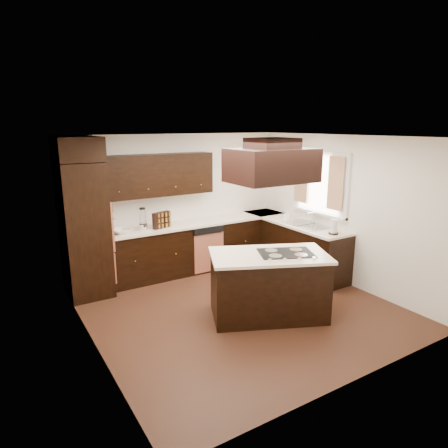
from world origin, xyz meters
The scene contains 30 objects.
floor centered at (0.00, 0.00, -0.01)m, with size 4.20×4.20×0.02m, color #542D1C.
ceiling centered at (0.00, 0.00, 2.51)m, with size 4.20×4.20×0.02m, color white.
wall_back centered at (0.00, 2.11, 1.25)m, with size 4.20×0.02×2.50m, color white.
wall_front centered at (0.00, -2.11, 1.25)m, with size 4.20×0.02×2.50m, color white.
wall_left centered at (-2.11, 0.00, 1.25)m, with size 0.02×4.20×2.50m, color white.
wall_right centered at (2.11, 0.00, 1.25)m, with size 0.02×4.20×2.50m, color white.
oven_column centered at (-1.78, 1.71, 1.06)m, with size 0.65×0.75×2.12m, color black.
wall_oven_face centered at (-1.43, 1.71, 1.12)m, with size 0.05×0.62×0.78m, color #BE674A.
base_cabinets_back centered at (0.03, 1.80, 0.44)m, with size 2.93×0.60×0.88m, color black.
base_cabinets_right centered at (1.80, 0.90, 0.44)m, with size 0.60×2.40×0.88m, color black.
countertop_back centered at (0.03, 1.79, 0.90)m, with size 2.93×0.63×0.04m, color #FFE8CD.
countertop_right centered at (1.79, 0.90, 0.90)m, with size 0.63×2.40×0.04m, color #FFE8CD.
upper_cabinets centered at (-0.43, 1.93, 1.81)m, with size 2.00×0.34×0.72m, color black.
dishwasher_front centered at (0.33, 1.50, 0.40)m, with size 0.60×0.05×0.72m, color #BE674A.
window_frame centered at (2.07, 0.55, 1.65)m, with size 0.06×1.32×1.12m, color white.
window_pane centered at (2.10, 0.55, 1.65)m, with size 0.00×1.20×1.00m, color white.
curtain_left centered at (2.01, 0.13, 1.70)m, with size 0.02×0.34×0.90m, color beige.
curtain_right centered at (2.01, 0.97, 1.70)m, with size 0.02×0.34×0.90m, color beige.
sink_rim centered at (1.80, 0.55, 0.92)m, with size 0.52×0.84×0.01m, color silver.
island centered at (0.22, -0.40, 0.44)m, with size 1.56×0.85×0.88m, color black.
island_top centered at (0.22, -0.40, 0.90)m, with size 1.62×0.91×0.04m, color #FFE8CD.
cooktop centered at (0.43, -0.50, 0.93)m, with size 0.74×0.49×0.01m, color black.
range_hood centered at (0.10, -0.55, 2.16)m, with size 1.05×0.72×0.42m, color black.
hood_duct centered at (0.10, -0.55, 2.44)m, with size 0.55×0.50×0.13m, color black.
blender_base centered at (-0.80, 1.75, 0.97)m, with size 0.15×0.15×0.10m, color silver.
blender_pitcher centered at (-0.80, 1.75, 1.15)m, with size 0.13×0.13×0.26m, color silver.
spice_rack centered at (-0.49, 1.71, 1.06)m, with size 0.34×0.08×0.28m, color black.
mixing_bowl centered at (-1.20, 1.74, 0.96)m, with size 0.30×0.30×0.07m, color white.
soap_bottle centered at (1.75, 1.04, 1.01)m, with size 0.08×0.08×0.18m, color white.
paper_towel centered at (1.75, -0.13, 1.04)m, with size 0.11×0.11×0.24m, color white.
Camera 1 is at (-3.06, -4.55, 2.66)m, focal length 32.00 mm.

